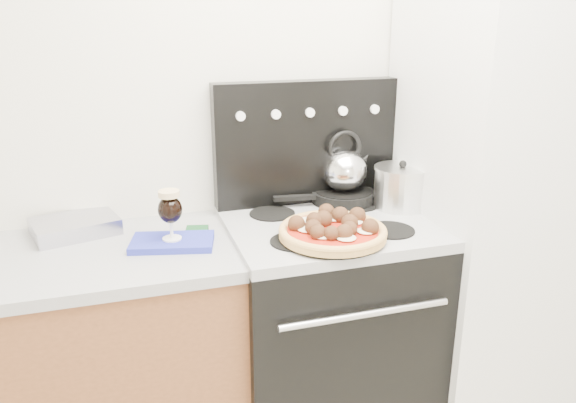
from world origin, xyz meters
name	(u,v)px	position (x,y,z in m)	size (l,w,h in m)	color
room_shell	(446,220)	(0.00, 0.29, 1.25)	(3.52, 3.01, 2.52)	#B4AB96
base_cabinet	(33,381)	(-1.02, 1.20, 0.43)	(1.45, 0.60, 0.86)	brown
countertop	(13,266)	(-1.02, 1.20, 0.88)	(1.48, 0.63, 0.04)	#A0A0A4
stove_body	(326,333)	(0.08, 1.18, 0.44)	(0.76, 0.65, 0.88)	black
cooktop	(329,227)	(0.08, 1.18, 0.90)	(0.76, 0.65, 0.04)	#ADADB2
backguard	(306,142)	(0.08, 1.45, 1.17)	(0.76, 0.08, 0.50)	black
fridge	(491,199)	(0.78, 1.15, 0.95)	(0.64, 0.68, 1.90)	silver
foil_sheet	(75,226)	(-0.83, 1.39, 0.93)	(0.29, 0.21, 0.06)	silver
oven_mitt	(172,242)	(-0.51, 1.17, 0.91)	(0.28, 0.16, 0.02)	#2931AE
beer_glass	(170,215)	(-0.51, 1.17, 1.01)	(0.08, 0.08, 0.18)	black
pizza_pan	(332,238)	(0.03, 1.01, 0.93)	(0.35, 0.35, 0.01)	black
pizza	(333,229)	(0.03, 1.01, 0.96)	(0.38, 0.38, 0.05)	#DFAD52
skillet	(343,196)	(0.23, 1.38, 0.94)	(0.26, 0.26, 0.05)	black
tea_kettle	(344,166)	(0.23, 1.38, 1.07)	(0.19, 0.19, 0.21)	silver
stock_pot	(401,188)	(0.42, 1.26, 1.00)	(0.22, 0.22, 0.16)	silver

